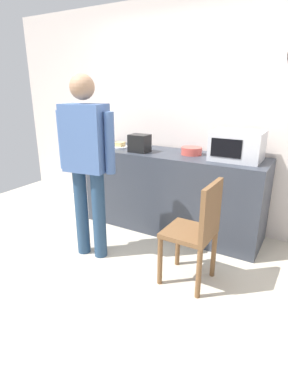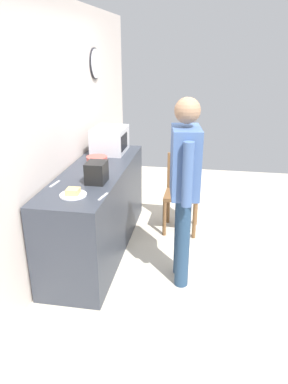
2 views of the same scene
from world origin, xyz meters
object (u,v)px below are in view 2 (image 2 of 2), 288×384
at_px(salad_bowl, 97,160).
at_px(person_standing, 184,180).
at_px(wooden_chair, 182,189).
at_px(sandwich_plate, 73,193).
at_px(spoon_utensil, 103,196).
at_px(toaster, 97,172).
at_px(fork_utensil, 55,184).
at_px(microwave, 110,140).

relative_size(salad_bowl, person_standing, 0.13).
height_order(salad_bowl, wooden_chair, salad_bowl).
height_order(sandwich_plate, person_standing, person_standing).
bearing_deg(person_standing, spoon_utensil, 111.45).
relative_size(toaster, wooden_chair, 0.23).
relative_size(fork_utensil, person_standing, 0.10).
xyz_separation_m(sandwich_plate, wooden_chair, (1.38, -0.86, -0.43)).
distance_m(sandwich_plate, person_standing, 0.98).
distance_m(sandwich_plate, wooden_chair, 1.68).
relative_size(fork_utensil, wooden_chair, 0.18).
bearing_deg(fork_utensil, salad_bowl, -16.75).
relative_size(sandwich_plate, person_standing, 0.13).
distance_m(salad_bowl, toaster, 0.60).
xyz_separation_m(microwave, person_standing, (-1.14, -0.98, -0.05)).
bearing_deg(toaster, salad_bowl, 16.42).
relative_size(microwave, spoon_utensil, 2.94).
xyz_separation_m(sandwich_plate, toaster, (0.36, -0.11, 0.08)).
xyz_separation_m(salad_bowl, toaster, (-0.57, -0.17, 0.06)).
bearing_deg(fork_utensil, toaster, -72.59).
bearing_deg(wooden_chair, fork_utensil, 135.17).
bearing_deg(sandwich_plate, wooden_chair, -32.06).
xyz_separation_m(toaster, person_standing, (-0.08, -0.83, -0.00)).
distance_m(fork_utensil, spoon_utensil, 0.58).
bearing_deg(salad_bowl, toaster, -163.58).
height_order(microwave, toaster, microwave).
height_order(salad_bowl, spoon_utensil, salad_bowl).
bearing_deg(spoon_utensil, wooden_chair, -23.78).
bearing_deg(fork_utensil, wooden_chair, -44.83).
relative_size(person_standing, wooden_chair, 1.87).
height_order(person_standing, wooden_chair, person_standing).
xyz_separation_m(microwave, sandwich_plate, (-1.43, -0.04, -0.13)).
relative_size(microwave, sandwich_plate, 2.13).
xyz_separation_m(sandwich_plate, salad_bowl, (0.93, 0.06, 0.02)).
height_order(microwave, wooden_chair, microwave).
distance_m(salad_bowl, spoon_utensil, 0.97).
xyz_separation_m(fork_utensil, spoon_utensil, (-0.22, -0.53, 0.00)).
relative_size(microwave, fork_utensil, 2.94).
relative_size(microwave, salad_bowl, 2.18).
xyz_separation_m(spoon_utensil, person_standing, (0.27, -0.68, 0.09)).
bearing_deg(spoon_utensil, sandwich_plate, 93.61).
bearing_deg(microwave, fork_utensil, 169.04).
bearing_deg(sandwich_plate, spoon_utensil, -86.39).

